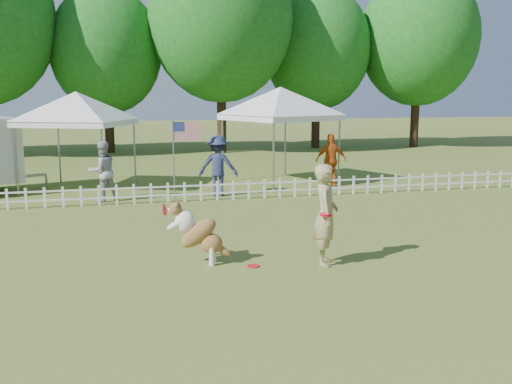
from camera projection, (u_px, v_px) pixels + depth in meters
ground at (269, 267)px, 10.75m from camera, size 120.00×120.00×0.00m
picket_fence at (209, 191)px, 17.39m from camera, size 22.00×0.08×0.60m
handler at (326, 215)px, 10.79m from camera, size 0.69×0.83×1.94m
dog at (199, 233)px, 10.89m from camera, size 1.23×0.73×1.21m
frisbee_on_turf at (253, 266)px, 10.80m from camera, size 0.27×0.27×0.02m
canopy_tent_left at (78, 142)px, 19.14m from camera, size 4.06×4.06×3.23m
canopy_tent_right at (280, 136)px, 20.69m from camera, size 4.31×4.31×3.39m
flag_pole at (174, 160)px, 17.43m from camera, size 0.94×0.11×2.44m
spectator_a at (102, 171)px, 17.21m from camera, size 1.09×0.99×1.83m
spectator_b at (218, 166)px, 18.11m from camera, size 1.39×1.02×1.93m
spectator_c at (331, 160)px, 20.01m from camera, size 1.14×0.59×1.85m
tree_center_left at (107, 62)px, 30.72m from camera, size 6.00×6.00×9.80m
tree_center_right at (221, 35)px, 30.46m from camera, size 7.60×7.60×12.60m
tree_right at (317, 59)px, 33.51m from camera, size 6.20×6.20×10.40m
tree_far_right at (418, 51)px, 33.88m from camera, size 7.00×7.00×11.40m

